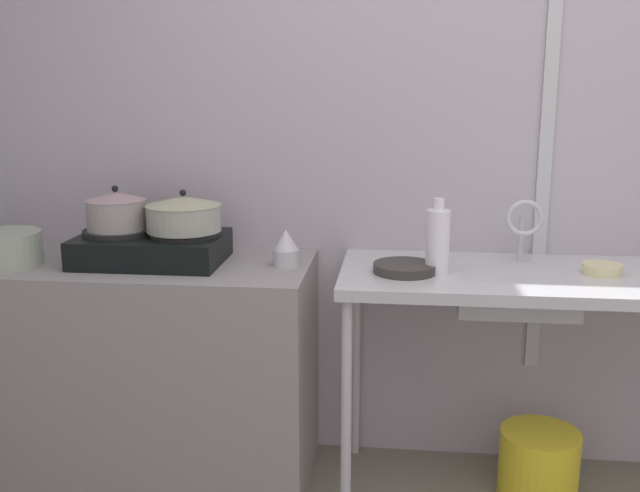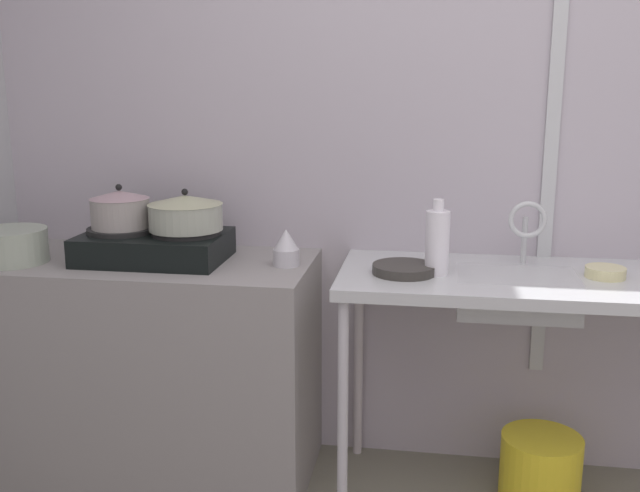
{
  "view_description": "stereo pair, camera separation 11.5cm",
  "coord_description": "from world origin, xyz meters",
  "px_view_note": "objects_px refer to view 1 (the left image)",
  "views": [
    {
      "loc": [
        -0.27,
        -1.21,
        1.5
      ],
      "look_at": [
        -0.55,
        1.28,
        0.92
      ],
      "focal_mm": 40.84,
      "sensor_mm": 36.0,
      "label": 1
    },
    {
      "loc": [
        -0.16,
        -1.19,
        1.5
      ],
      "look_at": [
        -0.55,
        1.28,
        0.92
      ],
      "focal_mm": 40.84,
      "sensor_mm": 36.0,
      "label": 2
    }
  ],
  "objects_px": {
    "pot_beside_stove": "(5,249)",
    "small_bowl_on_drainboard": "(602,269)",
    "pot_on_left_burner": "(116,211)",
    "pot_on_right_burner": "(184,213)",
    "faucet": "(524,222)",
    "bottle_by_sink": "(438,240)",
    "sink_basin": "(515,291)",
    "bucket_on_floor": "(539,464)",
    "frying_pan": "(405,268)",
    "stove": "(152,247)",
    "percolator": "(286,248)"
  },
  "relations": [
    {
      "from": "pot_beside_stove",
      "to": "small_bowl_on_drainboard",
      "type": "distance_m",
      "value": 2.09
    },
    {
      "from": "pot_on_left_burner",
      "to": "pot_on_right_burner",
      "type": "distance_m",
      "value": 0.25
    },
    {
      "from": "faucet",
      "to": "bottle_by_sink",
      "type": "distance_m",
      "value": 0.35
    },
    {
      "from": "bottle_by_sink",
      "to": "sink_basin",
      "type": "bearing_deg",
      "value": 7.23
    },
    {
      "from": "pot_on_right_burner",
      "to": "bucket_on_floor",
      "type": "xyz_separation_m",
      "value": [
        1.3,
        -0.01,
        -0.9
      ]
    },
    {
      "from": "pot_on_left_burner",
      "to": "bottle_by_sink",
      "type": "bearing_deg",
      "value": -1.87
    },
    {
      "from": "faucet",
      "to": "frying_pan",
      "type": "xyz_separation_m",
      "value": [
        -0.42,
        -0.17,
        -0.14
      ]
    },
    {
      "from": "pot_on_left_burner",
      "to": "sink_basin",
      "type": "xyz_separation_m",
      "value": [
        1.42,
        -0.0,
        -0.26
      ]
    },
    {
      "from": "faucet",
      "to": "bucket_on_floor",
      "type": "relative_size",
      "value": 0.83
    },
    {
      "from": "stove",
      "to": "bucket_on_floor",
      "type": "relative_size",
      "value": 1.81
    },
    {
      "from": "sink_basin",
      "to": "faucet",
      "type": "distance_m",
      "value": 0.26
    },
    {
      "from": "percolator",
      "to": "bottle_by_sink",
      "type": "relative_size",
      "value": 0.51
    },
    {
      "from": "pot_on_left_burner",
      "to": "percolator",
      "type": "bearing_deg",
      "value": 0.01
    },
    {
      "from": "pot_on_left_burner",
      "to": "frying_pan",
      "type": "xyz_separation_m",
      "value": [
        1.04,
        -0.05,
        -0.17
      ]
    },
    {
      "from": "small_bowl_on_drainboard",
      "to": "percolator",
      "type": "bearing_deg",
      "value": -179.47
    },
    {
      "from": "stove",
      "to": "pot_on_left_burner",
      "type": "height_order",
      "value": "pot_on_left_burner"
    },
    {
      "from": "pot_on_right_burner",
      "to": "percolator",
      "type": "xyz_separation_m",
      "value": [
        0.37,
        0.0,
        -0.12
      ]
    },
    {
      "from": "pot_on_right_burner",
      "to": "percolator",
      "type": "distance_m",
      "value": 0.39
    },
    {
      "from": "frying_pan",
      "to": "small_bowl_on_drainboard",
      "type": "relative_size",
      "value": 1.64
    },
    {
      "from": "stove",
      "to": "bottle_by_sink",
      "type": "height_order",
      "value": "bottle_by_sink"
    },
    {
      "from": "sink_basin",
      "to": "bottle_by_sink",
      "type": "bearing_deg",
      "value": -172.77
    },
    {
      "from": "pot_on_right_burner",
      "to": "percolator",
      "type": "bearing_deg",
      "value": 0.01
    },
    {
      "from": "percolator",
      "to": "frying_pan",
      "type": "relative_size",
      "value": 0.61
    },
    {
      "from": "bottle_by_sink",
      "to": "bucket_on_floor",
      "type": "height_order",
      "value": "bottle_by_sink"
    },
    {
      "from": "bucket_on_floor",
      "to": "stove",
      "type": "bearing_deg",
      "value": 179.7
    },
    {
      "from": "stove",
      "to": "pot_beside_stove",
      "type": "relative_size",
      "value": 2.02
    },
    {
      "from": "percolator",
      "to": "bucket_on_floor",
      "type": "xyz_separation_m",
      "value": [
        0.93,
        -0.01,
        -0.78
      ]
    },
    {
      "from": "percolator",
      "to": "pot_on_left_burner",
      "type": "bearing_deg",
      "value": -179.99
    },
    {
      "from": "percolator",
      "to": "small_bowl_on_drainboard",
      "type": "bearing_deg",
      "value": 0.53
    },
    {
      "from": "sink_basin",
      "to": "faucet",
      "type": "bearing_deg",
      "value": 73.47
    },
    {
      "from": "faucet",
      "to": "pot_on_right_burner",
      "type": "bearing_deg",
      "value": -174.31
    },
    {
      "from": "frying_pan",
      "to": "small_bowl_on_drainboard",
      "type": "bearing_deg",
      "value": 4.76
    },
    {
      "from": "pot_beside_stove",
      "to": "sink_basin",
      "type": "relative_size",
      "value": 0.64
    },
    {
      "from": "frying_pan",
      "to": "stove",
      "type": "bearing_deg",
      "value": 177.14
    },
    {
      "from": "pot_on_left_burner",
      "to": "bucket_on_floor",
      "type": "height_order",
      "value": "pot_on_left_burner"
    },
    {
      "from": "faucet",
      "to": "frying_pan",
      "type": "relative_size",
      "value": 1.09
    },
    {
      "from": "pot_on_left_burner",
      "to": "bottle_by_sink",
      "type": "distance_m",
      "value": 1.15
    },
    {
      "from": "sink_basin",
      "to": "small_bowl_on_drainboard",
      "type": "bearing_deg",
      "value": 2.57
    },
    {
      "from": "sink_basin",
      "to": "bottle_by_sink",
      "type": "distance_m",
      "value": 0.33
    },
    {
      "from": "stove",
      "to": "frying_pan",
      "type": "xyz_separation_m",
      "value": [
        0.92,
        -0.05,
        -0.04
      ]
    },
    {
      "from": "pot_on_left_burner",
      "to": "bucket_on_floor",
      "type": "relative_size",
      "value": 0.75
    },
    {
      "from": "sink_basin",
      "to": "percolator",
      "type": "bearing_deg",
      "value": 179.8
    },
    {
      "from": "stove",
      "to": "faucet",
      "type": "xyz_separation_m",
      "value": [
        1.34,
        0.12,
        0.1
      ]
    },
    {
      "from": "bucket_on_floor",
      "to": "bottle_by_sink",
      "type": "bearing_deg",
      "value": -175.66
    },
    {
      "from": "stove",
      "to": "sink_basin",
      "type": "relative_size",
      "value": 1.29
    },
    {
      "from": "sink_basin",
      "to": "frying_pan",
      "type": "bearing_deg",
      "value": -173.6
    },
    {
      "from": "faucet",
      "to": "bucket_on_floor",
      "type": "xyz_separation_m",
      "value": [
        0.08,
        -0.13,
        -0.88
      ]
    },
    {
      "from": "pot_on_right_burner",
      "to": "sink_basin",
      "type": "xyz_separation_m",
      "value": [
        1.17,
        -0.0,
        -0.25
      ]
    },
    {
      "from": "stove",
      "to": "pot_on_left_burner",
      "type": "xyz_separation_m",
      "value": [
        -0.12,
        0.0,
        0.13
      ]
    },
    {
      "from": "small_bowl_on_drainboard",
      "to": "pot_on_right_burner",
      "type": "bearing_deg",
      "value": -179.6
    }
  ]
}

